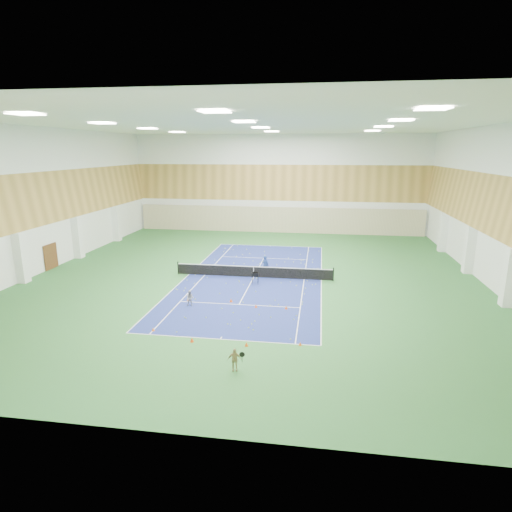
# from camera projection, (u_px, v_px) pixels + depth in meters

# --- Properties ---
(ground) EXTENTS (40.00, 40.00, 0.00)m
(ground) POSITION_uv_depth(u_px,v_px,m) (254.00, 277.00, 34.93)
(ground) COLOR #2A642D
(ground) RESTS_ON ground
(room_shell) EXTENTS (36.00, 40.00, 12.00)m
(room_shell) POSITION_uv_depth(u_px,v_px,m) (254.00, 204.00, 33.47)
(room_shell) COLOR white
(room_shell) RESTS_ON ground
(wood_cladding) EXTENTS (36.00, 40.00, 8.00)m
(wood_cladding) POSITION_uv_depth(u_px,v_px,m) (253.00, 178.00, 32.99)
(wood_cladding) COLOR #B88D44
(wood_cladding) RESTS_ON room_shell
(ceiling_light_grid) EXTENTS (21.40, 25.40, 0.06)m
(ceiling_light_grid) POSITION_uv_depth(u_px,v_px,m) (253.00, 125.00, 32.04)
(ceiling_light_grid) COLOR white
(ceiling_light_grid) RESTS_ON room_shell
(court_surface) EXTENTS (10.97, 23.77, 0.01)m
(court_surface) POSITION_uv_depth(u_px,v_px,m) (254.00, 277.00, 34.93)
(court_surface) COLOR navy
(court_surface) RESTS_ON ground
(tennis_balls_scatter) EXTENTS (10.57, 22.77, 0.07)m
(tennis_balls_scatter) POSITION_uv_depth(u_px,v_px,m) (254.00, 277.00, 34.92)
(tennis_balls_scatter) COLOR #C3E326
(tennis_balls_scatter) RESTS_ON ground
(tennis_net) EXTENTS (12.80, 0.10, 1.10)m
(tennis_net) POSITION_uv_depth(u_px,v_px,m) (254.00, 271.00, 34.79)
(tennis_net) COLOR black
(tennis_net) RESTS_ON ground
(back_curtain) EXTENTS (35.40, 0.16, 3.20)m
(back_curtain) POSITION_uv_depth(u_px,v_px,m) (278.00, 220.00, 53.49)
(back_curtain) COLOR #C6B793
(back_curtain) RESTS_ON ground
(door_left_b) EXTENTS (0.08, 1.80, 2.20)m
(door_left_b) POSITION_uv_depth(u_px,v_px,m) (51.00, 256.00, 37.25)
(door_left_b) COLOR #593319
(door_left_b) RESTS_ON ground
(coach) EXTENTS (0.72, 0.60, 1.68)m
(coach) POSITION_uv_depth(u_px,v_px,m) (265.00, 265.00, 35.35)
(coach) COLOR navy
(coach) RESTS_ON ground
(child_court) EXTENTS (0.56, 0.46, 1.06)m
(child_court) POSITION_uv_depth(u_px,v_px,m) (190.00, 298.00, 28.46)
(child_court) COLOR #95959D
(child_court) RESTS_ON ground
(child_apron) EXTENTS (0.70, 0.42, 1.12)m
(child_apron) POSITION_uv_depth(u_px,v_px,m) (234.00, 360.00, 20.09)
(child_apron) COLOR tan
(child_apron) RESTS_ON ground
(ball_cart) EXTENTS (0.57, 0.57, 0.92)m
(ball_cart) POSITION_uv_depth(u_px,v_px,m) (255.00, 278.00, 33.17)
(ball_cart) COLOR black
(ball_cart) RESTS_ON ground
(cone_svc_a) EXTENTS (0.21, 0.21, 0.23)m
(cone_svc_a) POSITION_uv_depth(u_px,v_px,m) (188.00, 299.00, 29.55)
(cone_svc_a) COLOR orange
(cone_svc_a) RESTS_ON ground
(cone_svc_b) EXTENTS (0.22, 0.22, 0.24)m
(cone_svc_b) POSITION_uv_depth(u_px,v_px,m) (231.00, 300.00, 29.26)
(cone_svc_b) COLOR #E24B0B
(cone_svc_b) RESTS_ON ground
(cone_svc_c) EXTENTS (0.20, 0.20, 0.22)m
(cone_svc_c) POSITION_uv_depth(u_px,v_px,m) (256.00, 306.00, 28.23)
(cone_svc_c) COLOR #FF480D
(cone_svc_c) RESTS_ON ground
(cone_svc_d) EXTENTS (0.21, 0.21, 0.23)m
(cone_svc_d) POSITION_uv_depth(u_px,v_px,m) (286.00, 307.00, 27.96)
(cone_svc_d) COLOR #F1500C
(cone_svc_d) RESTS_ON ground
(cone_base_a) EXTENTS (0.18, 0.18, 0.20)m
(cone_base_a) POSITION_uv_depth(u_px,v_px,m) (153.00, 329.00, 24.59)
(cone_base_a) COLOR orange
(cone_base_a) RESTS_ON ground
(cone_base_b) EXTENTS (0.22, 0.22, 0.24)m
(cone_base_b) POSITION_uv_depth(u_px,v_px,m) (192.00, 340.00, 23.20)
(cone_base_b) COLOR #E73C0C
(cone_base_b) RESTS_ON ground
(cone_base_c) EXTENTS (0.20, 0.20, 0.22)m
(cone_base_c) POSITION_uv_depth(u_px,v_px,m) (246.00, 344.00, 22.71)
(cone_base_c) COLOR #FF580D
(cone_base_c) RESTS_ON ground
(cone_base_d) EXTENTS (0.18, 0.18, 0.19)m
(cone_base_d) POSITION_uv_depth(u_px,v_px,m) (300.00, 344.00, 22.78)
(cone_base_d) COLOR orange
(cone_base_d) RESTS_ON ground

